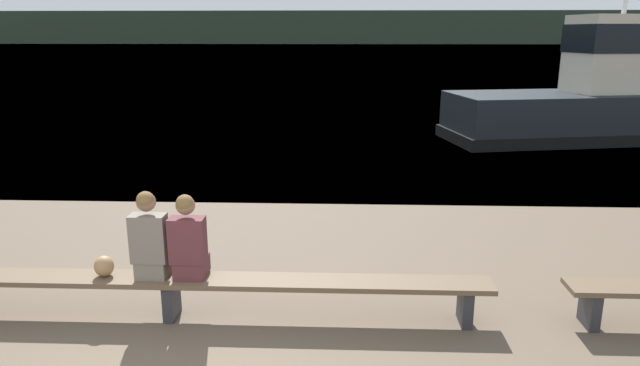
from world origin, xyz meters
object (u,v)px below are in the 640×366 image
Objects in this scene: person_right at (188,242)px; bench_main at (170,285)px; shopping_bag at (104,266)px; person_left at (150,240)px; tugboat_red at (612,101)px.

bench_main is at bearing -177.65° from person_right.
person_right is 4.09× the size of shopping_bag.
shopping_bag is (-0.57, 0.01, -0.33)m from person_left.
person_left is 1.03× the size of person_right.
shopping_bag is 16.33m from tugboat_red.
shopping_bag reaches higher than bench_main.
person_right reaches higher than shopping_bag.
bench_main is at bearing -1.05° from shopping_bag.
bench_main is 0.79m from shopping_bag.
person_right is (0.24, 0.01, 0.52)m from bench_main.
shopping_bag is at bearing 178.95° from bench_main.
person_left reaches higher than bench_main.
shopping_bag is (-1.01, 0.00, -0.31)m from person_right.
bench_main is at bearing -2.53° from person_left.
bench_main is 0.71× the size of tugboat_red.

